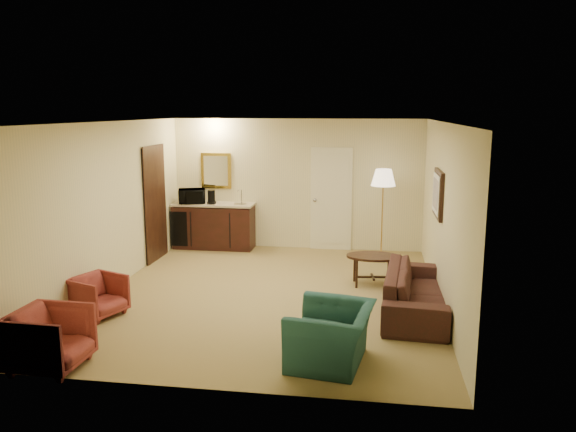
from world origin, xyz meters
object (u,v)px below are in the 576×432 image
Objects in this scene: rose_chair_far at (50,336)px; coffee_maker at (211,197)px; waste_bin at (245,242)px; microwave at (192,195)px; coffee_table at (373,270)px; rose_chair_near at (98,294)px; sofa at (417,284)px; teal_armchair at (331,326)px; wetbar_cabinet at (214,226)px; floor_lamp at (382,214)px.

coffee_maker is (0.24, 5.43, 0.69)m from rose_chair_far.
waste_bin is 1.43m from microwave.
rose_chair_near is at bearing -152.19° from coffee_table.
rose_chair_far is 2.45× the size of waste_bin.
sofa is 2.15× the size of teal_armchair.
waste_bin is at bearing -7.60° from rose_chair_far.
rose_chair_far is 5.47m from coffee_maker.
rose_chair_near is at bearing -97.22° from wetbar_cabinet.
rose_chair_far is at bearing -99.38° from waste_bin.
coffee_table reaches higher than waste_bin.
teal_armchair is 1.16× the size of coffee_table.
coffee_table is at bearing -31.99° from wetbar_cabinet.
rose_chair_far is at bearing -124.70° from floor_lamp.
wetbar_cabinet is 3.39m from floor_lamp.
microwave is (-3.77, 0.25, 0.24)m from floor_lamp.
floor_lamp is (3.35, -0.32, 0.39)m from wetbar_cabinet.
sofa is at bearing -58.08° from rose_chair_far.
rose_chair_far reaches higher than waste_bin.
waste_bin is at bearing 4.62° from rose_chair_near.
microwave reaches higher than wetbar_cabinet.
sofa is at bearing -39.82° from wetbar_cabinet.
rose_chair_far reaches higher than coffee_table.
coffee_table is 3.82m from coffee_maker.
microwave is (-1.07, 0.00, 0.95)m from waste_bin.
rose_chair_near reaches higher than coffee_table.
floor_lamp is (0.15, 1.68, 0.61)m from coffee_table.
microwave is (-3.62, 1.93, 0.85)m from coffee_table.
coffee_table is 3.09× the size of coffee_maker.
rose_chair_far is (-4.05, -2.35, -0.04)m from sofa.
coffee_table is (3.45, 3.52, -0.13)m from rose_chair_far.
sofa is 1.25× the size of floor_lamp.
rose_chair_near is 2.05× the size of waste_bin.
sofa is 4.06× the size of microwave.
sofa is 4.94m from coffee_maker.
wetbar_cabinet is 0.77× the size of sofa.
coffee_maker reaches higher than waste_bin.
rose_chair_near is (-0.50, -3.95, -0.15)m from wetbar_cabinet.
wetbar_cabinet is 3.98m from rose_chair_near.
floor_lamp reaches higher than coffee_maker.
rose_chair_near is at bearing -106.52° from waste_bin.
floor_lamp is at bearing -5.46° from wetbar_cabinet.
floor_lamp is at bearing 84.81° from coffee_table.
coffee_maker is (0.49, 3.85, 0.75)m from rose_chair_near.
coffee_table is at bearing 32.29° from sofa.
rose_chair_near is at bearing -136.70° from floor_lamp.
coffee_maker is at bearing -0.74° from rose_chair_far.
microwave is at bearing 3.61° from rose_chair_far.
microwave reaches higher than sofa.
sofa is at bearing -44.53° from waste_bin.
wetbar_cabinet is at bearing 148.01° from coffee_table.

